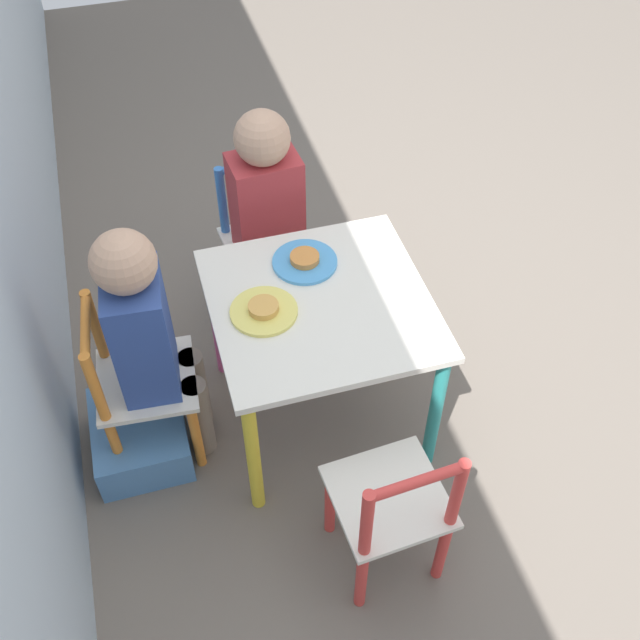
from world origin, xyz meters
TOP-DOWN VIEW (x-y plane):
  - ground_plane at (0.00, 0.00)m, footprint 6.00×6.00m
  - kids_table at (0.00, 0.00)m, footprint 0.56×0.56m
  - chair_blue at (0.50, 0.04)m, footprint 0.28×0.28m
  - chair_orange at (0.04, 0.50)m, footprint 0.28×0.28m
  - chair_red at (-0.50, -0.03)m, footprint 0.28×0.28m
  - child_right at (0.43, 0.03)m, footprint 0.22×0.21m
  - child_back at (0.03, 0.43)m, footprint 0.21×0.22m
  - plate_right at (0.15, 0.00)m, footprint 0.18×0.18m
  - plate_back at (0.00, 0.15)m, footprint 0.17×0.17m
  - storage_bin at (0.02, 0.53)m, footprint 0.31×0.26m

SIDE VIEW (x-z plane):
  - ground_plane at x=0.00m, z-range 0.00..0.00m
  - storage_bin at x=0.02m, z-range 0.00..0.13m
  - chair_blue at x=0.50m, z-range 0.00..0.52m
  - chair_orange at x=0.04m, z-range 0.00..0.52m
  - chair_red at x=-0.50m, z-range 0.00..0.52m
  - kids_table at x=0.00m, z-range 0.16..0.64m
  - child_right at x=0.43m, z-range 0.07..0.84m
  - child_back at x=0.03m, z-range 0.07..0.85m
  - plate_right at x=0.15m, z-range 0.47..0.50m
  - plate_back at x=0.00m, z-range 0.47..0.50m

